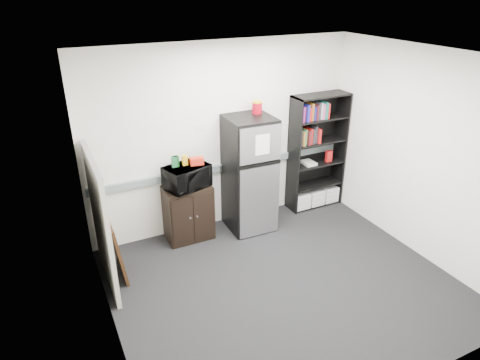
{
  "coord_description": "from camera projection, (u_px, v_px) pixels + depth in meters",
  "views": [
    {
      "loc": [
        -2.34,
        -3.56,
        3.38
      ],
      "look_at": [
        -0.15,
        0.9,
        1.06
      ],
      "focal_mm": 32.0,
      "sensor_mm": 36.0,
      "label": 1
    }
  ],
  "objects": [
    {
      "name": "floor",
      "position": [
        283.0,
        283.0,
        5.26
      ],
      "size": [
        4.0,
        4.0,
        0.0
      ],
      "primitive_type": "plane",
      "color": "black",
      "rests_on": "ground"
    },
    {
      "name": "wall_back",
      "position": [
        223.0,
        137.0,
        6.12
      ],
      "size": [
        4.0,
        0.02,
        2.7
      ],
      "primitive_type": "cube",
      "color": "white",
      "rests_on": "floor"
    },
    {
      "name": "wall_right",
      "position": [
        421.0,
        155.0,
        5.49
      ],
      "size": [
        0.02,
        3.5,
        2.7
      ],
      "primitive_type": "cube",
      "color": "white",
      "rests_on": "floor"
    },
    {
      "name": "wall_left",
      "position": [
        102.0,
        226.0,
        3.89
      ],
      "size": [
        0.02,
        3.5,
        2.7
      ],
      "primitive_type": "cube",
      "color": "white",
      "rests_on": "floor"
    },
    {
      "name": "ceiling",
      "position": [
        295.0,
        59.0,
        4.12
      ],
      "size": [
        4.0,
        3.5,
        0.02
      ],
      "primitive_type": "cube",
      "color": "white",
      "rests_on": "wall_back"
    },
    {
      "name": "electrical_raceway",
      "position": [
        225.0,
        167.0,
        6.28
      ],
      "size": [
        3.92,
        0.05,
        0.1
      ],
      "primitive_type": "cube",
      "color": "gray",
      "rests_on": "wall_back"
    },
    {
      "name": "wall_note",
      "position": [
        200.0,
        127.0,
        5.89
      ],
      "size": [
        0.14,
        0.0,
        0.1
      ],
      "primitive_type": "cube",
      "color": "white",
      "rests_on": "wall_back"
    },
    {
      "name": "bookshelf",
      "position": [
        317.0,
        153.0,
        6.76
      ],
      "size": [
        0.9,
        0.34,
        1.85
      ],
      "color": "black",
      "rests_on": "floor"
    },
    {
      "name": "cubicle_partition",
      "position": [
        100.0,
        221.0,
        5.04
      ],
      "size": [
        0.06,
        1.3,
        1.62
      ],
      "color": "#A7A194",
      "rests_on": "floor"
    },
    {
      "name": "cabinet",
      "position": [
        189.0,
        213.0,
        6.04
      ],
      "size": [
        0.65,
        0.44,
        0.81
      ],
      "color": "black",
      "rests_on": "floor"
    },
    {
      "name": "microwave",
      "position": [
        187.0,
        177.0,
        5.79
      ],
      "size": [
        0.67,
        0.55,
        0.32
      ],
      "primitive_type": "imported",
      "rotation": [
        0.0,
        0.0,
        0.31
      ],
      "color": "black",
      "rests_on": "cabinet"
    },
    {
      "name": "snack_box_a",
      "position": [
        174.0,
        162.0,
        5.66
      ],
      "size": [
        0.07,
        0.06,
        0.15
      ],
      "primitive_type": "cube",
      "rotation": [
        0.0,
        0.0,
        -0.08
      ],
      "color": "#1A5D30",
      "rests_on": "microwave"
    },
    {
      "name": "snack_box_b",
      "position": [
        176.0,
        161.0,
        5.67
      ],
      "size": [
        0.07,
        0.05,
        0.15
      ],
      "primitive_type": "cube",
      "rotation": [
        0.0,
        0.0,
        -0.07
      ],
      "color": "#0B3410",
      "rests_on": "microwave"
    },
    {
      "name": "snack_box_c",
      "position": [
        185.0,
        160.0,
        5.72
      ],
      "size": [
        0.07,
        0.05,
        0.14
      ],
      "primitive_type": "cube",
      "rotation": [
        0.0,
        0.0,
        -0.03
      ],
      "color": "gold",
      "rests_on": "microwave"
    },
    {
      "name": "snack_bag",
      "position": [
        197.0,
        161.0,
        5.75
      ],
      "size": [
        0.19,
        0.13,
        0.1
      ],
      "primitive_type": "cube",
      "rotation": [
        0.0,
        0.0,
        -0.16
      ],
      "color": "red",
      "rests_on": "microwave"
    },
    {
      "name": "refrigerator",
      "position": [
        249.0,
        174.0,
        6.16
      ],
      "size": [
        0.66,
        0.68,
        1.7
      ],
      "rotation": [
        0.0,
        0.0,
        -0.03
      ],
      "color": "black",
      "rests_on": "floor"
    },
    {
      "name": "coffee_can",
      "position": [
        257.0,
        106.0,
        5.94
      ],
      "size": [
        0.14,
        0.14,
        0.19
      ],
      "color": "#A10717",
      "rests_on": "refrigerator"
    },
    {
      "name": "framed_poster",
      "position": [
        116.0,
        247.0,
        5.27
      ],
      "size": [
        0.13,
        0.62,
        0.8
      ],
      "rotation": [
        0.0,
        -0.12,
        0.0
      ],
      "color": "black",
      "rests_on": "floor"
    }
  ]
}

